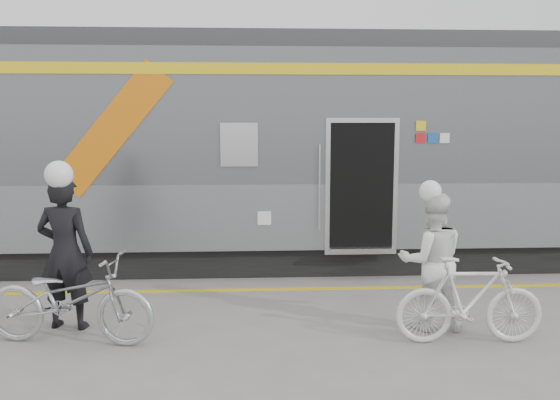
{
  "coord_description": "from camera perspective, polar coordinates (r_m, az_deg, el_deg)",
  "views": [
    {
      "loc": [
        -0.54,
        -6.86,
        2.69
      ],
      "look_at": [
        -0.09,
        1.6,
        1.5
      ],
      "focal_mm": 38.0,
      "sensor_mm": 36.0,
      "label": 1
    }
  ],
  "objects": [
    {
      "name": "woman",
      "position": [
        7.79,
        14.38,
        -5.73
      ],
      "size": [
        0.87,
        0.69,
        1.75
      ],
      "primitive_type": "imported",
      "rotation": [
        0.0,
        0.0,
        3.11
      ],
      "color": "white",
      "rests_on": "ground"
    },
    {
      "name": "ground",
      "position": [
        7.39,
        1.42,
        -13.35
      ],
      "size": [
        90.0,
        90.0,
        0.0
      ],
      "primitive_type": "plane",
      "color": "slate",
      "rests_on": "ground"
    },
    {
      "name": "safety_strip",
      "position": [
        9.42,
        0.4,
        -8.58
      ],
      "size": [
        24.0,
        0.12,
        0.01
      ],
      "primitive_type": "cube",
      "color": "yellow",
      "rests_on": "ground"
    },
    {
      "name": "helmet_woman",
      "position": [
        7.62,
        14.65,
        1.71
      ],
      "size": [
        0.28,
        0.28,
        0.28
      ],
      "primitive_type": "sphere",
      "color": "white",
      "rests_on": "woman"
    },
    {
      "name": "helmet_man",
      "position": [
        7.85,
        -20.39,
        3.5
      ],
      "size": [
        0.34,
        0.34,
        0.34
      ],
      "primitive_type": "sphere",
      "color": "white",
      "rests_on": "man"
    },
    {
      "name": "train",
      "position": [
        11.08,
        -4.82,
        4.67
      ],
      "size": [
        24.0,
        3.17,
        4.1
      ],
      "color": "black",
      "rests_on": "ground"
    },
    {
      "name": "bicycle_left",
      "position": [
        7.56,
        -19.57,
        -8.99
      ],
      "size": [
        2.15,
        1.04,
        1.09
      ],
      "primitive_type": "imported",
      "rotation": [
        0.0,
        0.0,
        1.41
      ],
      "color": "#A9ABB1",
      "rests_on": "ground"
    },
    {
      "name": "bicycle_right",
      "position": [
        7.48,
        17.78,
        -9.18
      ],
      "size": [
        1.78,
        0.56,
        1.06
      ],
      "primitive_type": "imported",
      "rotation": [
        0.0,
        0.0,
        1.54
      ],
      "color": "silver",
      "rests_on": "ground"
    },
    {
      "name": "man",
      "position": [
        8.01,
        -19.98,
        -4.77
      ],
      "size": [
        0.78,
        0.58,
        1.97
      ],
      "primitive_type": "imported",
      "rotation": [
        0.0,
        0.0,
        2.98
      ],
      "color": "black",
      "rests_on": "ground"
    }
  ]
}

